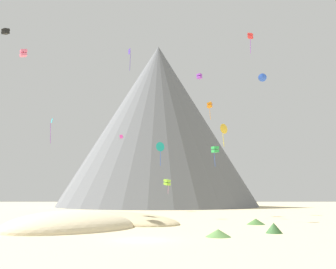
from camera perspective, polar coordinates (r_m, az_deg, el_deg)
name	(u,v)px	position (r m, az deg, el deg)	size (l,w,h in m)	color
ground_plane	(142,240)	(32.67, -4.21, -16.49)	(400.00, 400.00, 0.00)	beige
dune_foreground_left	(113,222)	(55.86, -8.74, -13.60)	(24.95, 12.80, 2.90)	#C6B284
dune_foreground_right	(71,229)	(44.58, -15.24, -14.37)	(16.85, 12.03, 4.31)	beige
bush_far_left	(51,224)	(48.80, -18.20, -13.46)	(1.70, 1.70, 0.58)	#386633
bush_far_right	(256,222)	(51.02, 13.86, -13.36)	(2.53, 2.53, 0.80)	#477238
bush_low_patch	(218,233)	(35.24, 8.02, -15.33)	(2.47, 2.47, 0.73)	#568442
bush_near_left	(274,228)	(39.79, 16.56, -14.13)	(1.76, 1.76, 1.08)	#386633
rock_massif	(157,126)	(135.45, -1.75, 1.33)	(102.48, 102.48, 62.09)	slate
kite_blue_high	(262,77)	(71.93, 14.86, 8.82)	(1.66, 0.92, 1.60)	blue
kite_rainbow_mid	(23,53)	(61.21, -22.11, 11.97)	(1.35, 1.33, 1.24)	#E5668C
kite_black_high	(6,31)	(68.89, -24.54, 14.77)	(1.35, 1.38, 1.14)	black
kite_gold_mid	(224,129)	(58.69, 8.97, 0.88)	(1.49, 1.18, 3.82)	gold
kite_violet_mid	(199,76)	(64.13, 5.03, 9.26)	(1.07, 1.06, 0.85)	purple
kite_magenta_mid	(121,137)	(73.81, -7.49, -0.33)	(0.82, 0.80, 0.74)	#D1339E
kite_teal_low	(160,147)	(64.69, -1.30, -2.01)	(1.64, 1.04, 4.33)	teal
kite_cyan_mid	(51,126)	(77.48, -18.17, 1.24)	(0.65, 0.58, 5.28)	#33BCDB
kite_orange_mid	(210,105)	(81.58, 6.67, 4.68)	(1.43, 1.39, 4.02)	orange
kite_green_low	(215,150)	(71.96, 7.54, -2.42)	(1.56, 1.55, 4.06)	green
kite_red_high	(250,36)	(66.57, 13.02, 15.06)	(1.14, 1.12, 3.83)	red
kite_indigo_high	(130,55)	(75.09, -6.16, 12.59)	(0.61, 0.84, 4.64)	#5138B2
kite_lime_low	(167,182)	(92.27, -0.15, -7.66)	(1.92, 1.93, 3.75)	#8CD133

